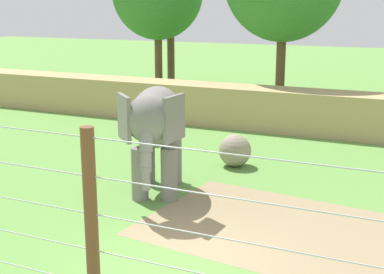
% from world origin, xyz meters
% --- Properties ---
extents(ground_plane, '(120.00, 120.00, 0.00)m').
position_xyz_m(ground_plane, '(0.00, 0.00, 0.00)').
color(ground_plane, '#609342').
extents(dirt_patch, '(6.43, 5.18, 0.01)m').
position_xyz_m(dirt_patch, '(1.26, 2.46, 0.00)').
color(dirt_patch, '#937F5B').
rests_on(dirt_patch, ground).
extents(embankment_wall, '(36.00, 1.80, 1.74)m').
position_xyz_m(embankment_wall, '(0.00, 12.61, 0.87)').
color(embankment_wall, tan).
rests_on(embankment_wall, ground).
extents(elephant, '(2.50, 3.90, 3.05)m').
position_xyz_m(elephant, '(-2.37, 3.34, 2.02)').
color(elephant, gray).
rests_on(elephant, ground).
extents(enrichment_ball, '(1.07, 1.07, 1.07)m').
position_xyz_m(enrichment_ball, '(-1.31, 6.81, 0.53)').
color(enrichment_ball, gray).
rests_on(enrichment_ball, ground).
extents(cable_fence, '(10.90, 0.20, 3.58)m').
position_xyz_m(cable_fence, '(0.07, -3.40, 1.80)').
color(cable_fence, brown).
rests_on(cable_fence, ground).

